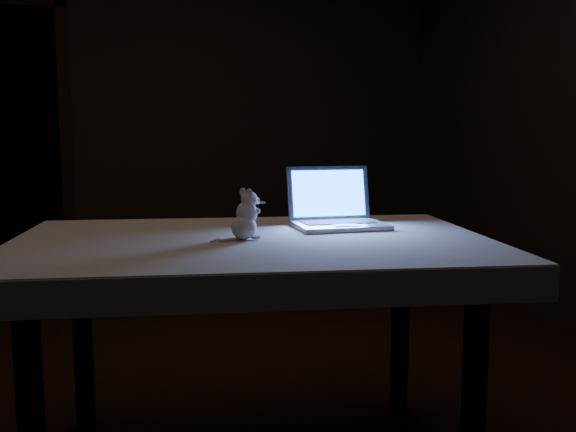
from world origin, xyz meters
name	(u,v)px	position (x,y,z in m)	size (l,w,h in m)	color
floor	(229,426)	(0.00, 0.00, 0.00)	(5.00, 5.00, 0.00)	black
back_wall	(151,116)	(0.00, 2.50, 1.30)	(4.50, 0.04, 2.60)	black
table	(253,355)	(0.02, -0.32, 0.41)	(1.53, 0.98, 0.82)	black
tablecloth	(259,250)	(0.05, -0.29, 0.77)	(1.63, 1.08, 0.10)	beige
laptop	(340,198)	(0.40, -0.19, 0.94)	(0.34, 0.30, 0.23)	#A3A3A7
plush_mouse	(244,214)	(-0.02, -0.34, 0.91)	(0.13, 0.13, 0.17)	white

